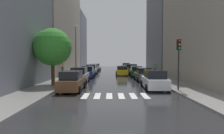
{
  "coord_description": "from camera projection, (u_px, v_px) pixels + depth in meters",
  "views": [
    {
      "loc": [
        -0.39,
        -11.32,
        2.78
      ],
      "look_at": [
        -0.03,
        22.57,
        1.31
      ],
      "focal_mm": 29.28,
      "sensor_mm": 36.0,
      "label": 1
    }
  ],
  "objects": [
    {
      "name": "parked_car_right_fifth",
      "position": [
        128.0,
        68.0,
        41.31
      ],
      "size": [
        2.21,
        4.54,
        1.66
      ],
      "rotation": [
        0.0,
        0.0,
        1.53
      ],
      "color": "maroon",
      "rests_on": "ground"
    },
    {
      "name": "parked_car_left_third",
      "position": [
        88.0,
        72.0,
        27.32
      ],
      "size": [
        2.03,
        4.31,
        1.75
      ],
      "rotation": [
        0.0,
        0.0,
        1.58
      ],
      "color": "navy",
      "rests_on": "ground"
    },
    {
      "name": "parked_car_right_nearest",
      "position": [
        154.0,
        80.0,
        16.98
      ],
      "size": [
        2.19,
        4.39,
        1.76
      ],
      "rotation": [
        0.0,
        0.0,
        1.54
      ],
      "color": "silver",
      "rests_on": "ground"
    },
    {
      "name": "pedestrian_near_tree",
      "position": [
        63.0,
        67.0,
        27.46
      ],
      "size": [
        1.06,
        1.06,
        1.98
      ],
      "rotation": [
        0.0,
        0.0,
        2.43
      ],
      "color": "brown",
      "rests_on": "sidewalk_left"
    },
    {
      "name": "parked_car_left_fourth",
      "position": [
        92.0,
        70.0,
        33.38
      ],
      "size": [
        2.07,
        4.18,
        1.81
      ],
      "rotation": [
        0.0,
        0.0,
        1.55
      ],
      "color": "#B2B7BF",
      "rests_on": "ground"
    },
    {
      "name": "parked_car_right_second",
      "position": [
        143.0,
        75.0,
        23.28
      ],
      "size": [
        2.05,
        4.07,
        1.68
      ],
      "rotation": [
        0.0,
        0.0,
        1.59
      ],
      "color": "#474C51",
      "rests_on": "ground"
    },
    {
      "name": "ground_plane",
      "position": [
        112.0,
        74.0,
        35.41
      ],
      "size": [
        28.0,
        72.0,
        0.04
      ],
      "primitive_type": "cube",
      "color": "#28282A"
    },
    {
      "name": "street_tree_left",
      "position": [
        53.0,
        47.0,
        18.75
      ],
      "size": [
        3.83,
        3.83,
        5.78
      ],
      "color": "#513823",
      "rests_on": "sidewalk_left"
    },
    {
      "name": "lamp_post_left",
      "position": [
        76.0,
        48.0,
        27.4
      ],
      "size": [
        0.6,
        0.28,
        7.64
      ],
      "color": "#595B60",
      "rests_on": "sidewalk_left"
    },
    {
      "name": "parked_car_left_fifth",
      "position": [
        94.0,
        68.0,
        39.78
      ],
      "size": [
        2.08,
        4.64,
        1.73
      ],
      "rotation": [
        0.0,
        0.0,
        1.58
      ],
      "color": "maroon",
      "rests_on": "ground"
    },
    {
      "name": "parked_car_left_nearest",
      "position": [
        72.0,
        81.0,
        16.09
      ],
      "size": [
        2.01,
        4.4,
        1.75
      ],
      "rotation": [
        0.0,
        0.0,
        1.57
      ],
      "color": "brown",
      "rests_on": "ground"
    },
    {
      "name": "parked_car_right_sixth",
      "position": [
        126.0,
        67.0,
        47.78
      ],
      "size": [
        2.22,
        4.41,
        1.77
      ],
      "rotation": [
        0.0,
        0.0,
        1.6
      ],
      "color": "navy",
      "rests_on": "ground"
    },
    {
      "name": "sidewalk_right",
      "position": [
        145.0,
        73.0,
        35.48
      ],
      "size": [
        3.0,
        72.0,
        0.15
      ],
      "primitive_type": "cube",
      "color": "gray",
      "rests_on": "ground"
    },
    {
      "name": "taxi_midroad",
      "position": [
        122.0,
        71.0,
        31.34
      ],
      "size": [
        2.12,
        4.34,
        1.81
      ],
      "rotation": [
        0.0,
        0.0,
        1.56
      ],
      "color": "yellow",
      "rests_on": "ground"
    },
    {
      "name": "parked_car_left_sixth",
      "position": [
        96.0,
        67.0,
        45.18
      ],
      "size": [
        2.32,
        4.72,
        1.66
      ],
      "rotation": [
        0.0,
        0.0,
        1.53
      ],
      "color": "silver",
      "rests_on": "ground"
    },
    {
      "name": "parked_car_right_fourth",
      "position": [
        132.0,
        69.0,
        35.9
      ],
      "size": [
        2.17,
        4.42,
        1.81
      ],
      "rotation": [
        0.0,
        0.0,
        1.53
      ],
      "color": "brown",
      "rests_on": "ground"
    },
    {
      "name": "building_left_mid",
      "position": [
        55.0,
        9.0,
        35.26
      ],
      "size": [
        6.0,
        21.66,
        24.81
      ],
      "primitive_type": "cube",
      "color": "#9E9384",
      "rests_on": "ground"
    },
    {
      "name": "building_left_far",
      "position": [
        74.0,
        41.0,
        53.12
      ],
      "size": [
        6.0,
        12.97,
        15.85
      ],
      "primitive_type": "cube",
      "color": "slate",
      "rests_on": "ground"
    },
    {
      "name": "pedestrian_foreground",
      "position": [
        155.0,
        68.0,
        23.83
      ],
      "size": [
        1.02,
        1.02,
        2.02
      ],
      "rotation": [
        0.0,
        0.0,
        1.54
      ],
      "color": "navy",
      "rests_on": "sidewalk_right"
    },
    {
      "name": "parked_car_right_third",
      "position": [
        136.0,
        72.0,
        29.19
      ],
      "size": [
        2.09,
        4.73,
        1.67
      ],
      "rotation": [
        0.0,
        0.0,
        1.54
      ],
      "color": "#0C4C2D",
      "rests_on": "ground"
    },
    {
      "name": "traffic_light_right_corner",
      "position": [
        179.0,
        53.0,
        15.47
      ],
      "size": [
        0.3,
        0.42,
        4.3
      ],
      "color": "black",
      "rests_on": "sidewalk_right"
    },
    {
      "name": "crosswalk_stripes",
      "position": [
        115.0,
        96.0,
        13.8
      ],
      "size": [
        4.95,
        2.2,
        0.01
      ],
      "color": "silver",
      "rests_on": "ground"
    },
    {
      "name": "parked_car_left_second",
      "position": [
        80.0,
        76.0,
        21.38
      ],
      "size": [
        2.01,
        4.38,
        1.82
      ],
      "rotation": [
        0.0,
        0.0,
        1.57
      ],
      "color": "#B2B7BF",
      "rests_on": "ground"
    },
    {
      "name": "sidewalk_left",
      "position": [
        79.0,
        73.0,
        35.34
      ],
      "size": [
        3.0,
        72.0,
        0.15
      ],
      "primitive_type": "cube",
      "color": "gray",
      "rests_on": "ground"
    },
    {
      "name": "building_right_near",
      "position": [
        211.0,
        10.0,
        20.5
      ],
      "size": [
        6.0,
        16.76,
        16.65
      ],
      "primitive_type": "cube",
      "color": "#9E9384",
      "rests_on": "ground"
    },
    {
      "name": "building_right_mid",
      "position": [
        168.0,
        13.0,
        35.72
      ],
      "size": [
        6.0,
        12.74,
        23.48
      ],
      "primitive_type": "cube",
      "color": "slate",
      "rests_on": "ground"
    }
  ]
}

